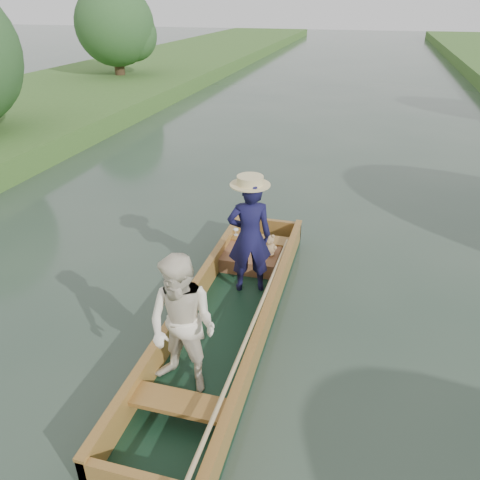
# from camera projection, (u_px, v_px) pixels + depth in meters

# --- Properties ---
(ground) EXTENTS (120.00, 120.00, 0.00)m
(ground) POSITION_uv_depth(u_px,v_px,m) (228.00, 327.00, 5.98)
(ground) COLOR #283D30
(ground) RESTS_ON ground
(trees_far) EXTENTS (22.78, 17.18, 4.54)m
(trees_far) POSITION_uv_depth(u_px,v_px,m) (315.00, 53.00, 11.43)
(trees_far) COLOR #47331E
(trees_far) RESTS_ON ground
(punt) EXTENTS (1.12, 5.27, 1.73)m
(punt) POSITION_uv_depth(u_px,v_px,m) (223.00, 295.00, 5.67)
(punt) COLOR black
(punt) RESTS_ON ground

